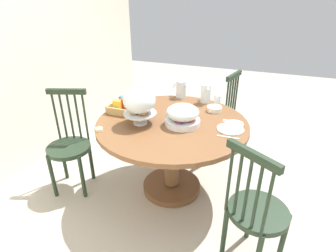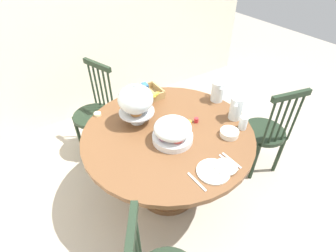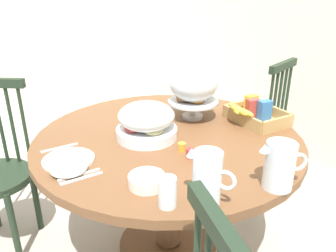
% 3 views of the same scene
% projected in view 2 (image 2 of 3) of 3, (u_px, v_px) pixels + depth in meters
% --- Properties ---
extents(ground_plane, '(10.00, 10.00, 0.00)m').
position_uv_depth(ground_plane, '(172.00, 206.00, 2.27)').
color(ground_plane, '#A89E8E').
extents(wall_back, '(4.80, 0.06, 2.60)m').
position_uv_depth(wall_back, '(75.00, 7.00, 2.63)').
color(wall_back, silver).
rests_on(wall_back, ground_plane).
extents(dining_table, '(1.33, 1.33, 0.74)m').
position_uv_depth(dining_table, '(168.00, 148.00, 2.07)').
color(dining_table, brown).
rests_on(dining_table, ground_plane).
extents(windsor_chair_near_window, '(0.43, 0.43, 0.97)m').
position_uv_depth(windsor_chair_near_window, '(95.00, 114.00, 2.60)').
color(windsor_chair_near_window, '#1E2D1E').
rests_on(windsor_chair_near_window, ground_plane).
extents(windsor_chair_facing_door, '(0.42, 0.42, 0.97)m').
position_uv_depth(windsor_chair_facing_door, '(265.00, 133.00, 2.37)').
color(windsor_chair_facing_door, '#1E2D1E').
rests_on(windsor_chair_facing_door, ground_plane).
extents(pastry_stand_with_dome, '(0.28, 0.28, 0.34)m').
position_uv_depth(pastry_stand_with_dome, '(136.00, 101.00, 1.92)').
color(pastry_stand_with_dome, silver).
rests_on(pastry_stand_with_dome, dining_table).
extents(fruit_platter_covered, '(0.30, 0.30, 0.18)m').
position_uv_depth(fruit_platter_covered, '(173.00, 131.00, 1.81)').
color(fruit_platter_covered, silver).
rests_on(fruit_platter_covered, dining_table).
extents(orange_juice_pitcher, '(0.11, 0.19, 0.18)m').
position_uv_depth(orange_juice_pitcher, '(217.00, 92.00, 2.23)').
color(orange_juice_pitcher, silver).
rests_on(orange_juice_pitcher, dining_table).
extents(milk_pitcher, '(0.17, 0.11, 0.19)m').
position_uv_depth(milk_pitcher, '(236.00, 109.00, 2.02)').
color(milk_pitcher, silver).
rests_on(milk_pitcher, dining_table).
extents(cereal_basket, '(0.32, 0.30, 0.12)m').
position_uv_depth(cereal_basket, '(144.00, 94.00, 2.28)').
color(cereal_basket, tan).
rests_on(cereal_basket, dining_table).
extents(china_plate_large, '(0.22, 0.22, 0.01)m').
position_uv_depth(china_plate_large, '(213.00, 171.00, 1.63)').
color(china_plate_large, white).
rests_on(china_plate_large, dining_table).
extents(china_plate_small, '(0.15, 0.15, 0.01)m').
position_uv_depth(china_plate_small, '(226.00, 167.00, 1.64)').
color(china_plate_small, white).
rests_on(china_plate_small, china_plate_large).
extents(cereal_bowl, '(0.14, 0.14, 0.04)m').
position_uv_depth(cereal_bowl, '(229.00, 133.00, 1.89)').
color(cereal_bowl, white).
rests_on(cereal_bowl, dining_table).
extents(drinking_glass, '(0.06, 0.06, 0.11)m').
position_uv_depth(drinking_glass, '(243.00, 123.00, 1.94)').
color(drinking_glass, silver).
rests_on(drinking_glass, dining_table).
extents(butter_dish, '(0.06, 0.06, 0.02)m').
position_uv_depth(butter_dish, '(97.00, 114.00, 2.10)').
color(butter_dish, beige).
rests_on(butter_dish, dining_table).
extents(jam_jar_strawberry, '(0.04, 0.04, 0.04)m').
position_uv_depth(jam_jar_strawberry, '(196.00, 120.00, 2.02)').
color(jam_jar_strawberry, '#B7282D').
rests_on(jam_jar_strawberry, dining_table).
extents(jam_jar_apricot, '(0.04, 0.04, 0.04)m').
position_uv_depth(jam_jar_apricot, '(189.00, 123.00, 1.99)').
color(jam_jar_apricot, orange).
rests_on(jam_jar_apricot, dining_table).
extents(table_knife, '(0.02, 0.17, 0.01)m').
position_uv_depth(table_knife, '(228.00, 162.00, 1.69)').
color(table_knife, silver).
rests_on(table_knife, dining_table).
extents(dinner_fork, '(0.02, 0.17, 0.01)m').
position_uv_depth(dinner_fork, '(232.00, 160.00, 1.71)').
color(dinner_fork, silver).
rests_on(dinner_fork, dining_table).
extents(soup_spoon, '(0.02, 0.17, 0.01)m').
position_uv_depth(soup_spoon, '(197.00, 182.00, 1.57)').
color(soup_spoon, silver).
rests_on(soup_spoon, dining_table).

